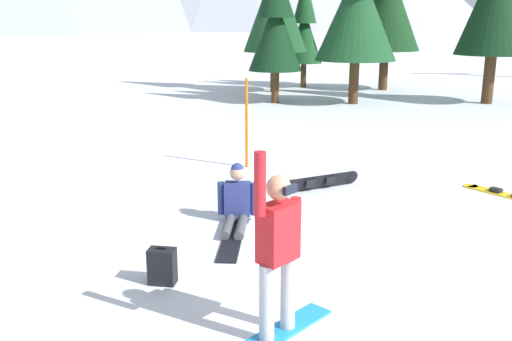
{
  "coord_description": "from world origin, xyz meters",
  "views": [
    {
      "loc": [
        -1.83,
        -5.92,
        3.08
      ],
      "look_at": [
        -2.13,
        1.95,
        1.0
      ],
      "focal_mm": 40.32,
      "sensor_mm": 36.0,
      "label": 1
    }
  ],
  "objects_px": {
    "trail_marker_pole": "(247,124)",
    "loose_snowboard_near_left": "(507,195)",
    "pine_tree_young": "(276,21)",
    "loose_snowboard_far_spare": "(319,182)",
    "snowboarder_foreground": "(278,251)",
    "snowboarder_midground": "(236,205)",
    "pine_tree_broad": "(304,26)",
    "backpack_black": "(163,266)"
  },
  "relations": [
    {
      "from": "trail_marker_pole",
      "to": "loose_snowboard_near_left",
      "type": "bearing_deg",
      "value": -21.77
    },
    {
      "from": "trail_marker_pole",
      "to": "pine_tree_young",
      "type": "relative_size",
      "value": 0.34
    },
    {
      "from": "loose_snowboard_far_spare",
      "to": "snowboarder_foreground",
      "type": "bearing_deg",
      "value": -98.52
    },
    {
      "from": "trail_marker_pole",
      "to": "pine_tree_young",
      "type": "distance_m",
      "value": 10.05
    },
    {
      "from": "snowboarder_midground",
      "to": "snowboarder_foreground",
      "type": "bearing_deg",
      "value": -78.75
    },
    {
      "from": "loose_snowboard_far_spare",
      "to": "loose_snowboard_near_left",
      "type": "relative_size",
      "value": 1.05
    },
    {
      "from": "snowboarder_foreground",
      "to": "pine_tree_young",
      "type": "height_order",
      "value": "pine_tree_young"
    },
    {
      "from": "snowboarder_foreground",
      "to": "pine_tree_young",
      "type": "distance_m",
      "value": 16.73
    },
    {
      "from": "loose_snowboard_far_spare",
      "to": "pine_tree_broad",
      "type": "xyz_separation_m",
      "value": [
        0.39,
        16.61,
        2.63
      ]
    },
    {
      "from": "pine_tree_broad",
      "to": "pine_tree_young",
      "type": "bearing_deg",
      "value": -104.03
    },
    {
      "from": "loose_snowboard_far_spare",
      "to": "backpack_black",
      "type": "relative_size",
      "value": 3.36
    },
    {
      "from": "pine_tree_young",
      "to": "snowboarder_midground",
      "type": "bearing_deg",
      "value": -92.16
    },
    {
      "from": "pine_tree_young",
      "to": "pine_tree_broad",
      "type": "xyz_separation_m",
      "value": [
        1.29,
        5.15,
        -0.23
      ]
    },
    {
      "from": "loose_snowboard_far_spare",
      "to": "trail_marker_pole",
      "type": "xyz_separation_m",
      "value": [
        -1.44,
        1.64,
        0.8
      ]
    },
    {
      "from": "backpack_black",
      "to": "trail_marker_pole",
      "type": "relative_size",
      "value": 0.25
    },
    {
      "from": "loose_snowboard_far_spare",
      "to": "trail_marker_pole",
      "type": "height_order",
      "value": "trail_marker_pole"
    },
    {
      "from": "snowboarder_foreground",
      "to": "pine_tree_young",
      "type": "bearing_deg",
      "value": 90.45
    },
    {
      "from": "snowboarder_foreground",
      "to": "pine_tree_young",
      "type": "xyz_separation_m",
      "value": [
        -0.13,
        16.6,
        2.09
      ]
    },
    {
      "from": "loose_snowboard_far_spare",
      "to": "backpack_black",
      "type": "height_order",
      "value": "backpack_black"
    },
    {
      "from": "loose_snowboard_near_left",
      "to": "trail_marker_pole",
      "type": "distance_m",
      "value": 5.24
    },
    {
      "from": "loose_snowboard_far_spare",
      "to": "backpack_black",
      "type": "bearing_deg",
      "value": -118.18
    },
    {
      "from": "snowboarder_foreground",
      "to": "trail_marker_pole",
      "type": "bearing_deg",
      "value": 95.65
    },
    {
      "from": "snowboarder_foreground",
      "to": "snowboarder_midground",
      "type": "bearing_deg",
      "value": 101.25
    },
    {
      "from": "loose_snowboard_far_spare",
      "to": "backpack_black",
      "type": "distance_m",
      "value": 4.55
    },
    {
      "from": "snowboarder_midground",
      "to": "backpack_black",
      "type": "relative_size",
      "value": 3.85
    },
    {
      "from": "snowboarder_foreground",
      "to": "pine_tree_broad",
      "type": "height_order",
      "value": "pine_tree_broad"
    },
    {
      "from": "pine_tree_young",
      "to": "pine_tree_broad",
      "type": "bearing_deg",
      "value": 75.97
    },
    {
      "from": "snowboarder_foreground",
      "to": "loose_snowboard_far_spare",
      "type": "relative_size",
      "value": 1.22
    },
    {
      "from": "snowboarder_midground",
      "to": "loose_snowboard_far_spare",
      "type": "relative_size",
      "value": 1.15
    },
    {
      "from": "backpack_black",
      "to": "trail_marker_pole",
      "type": "xyz_separation_m",
      "value": [
        0.71,
        5.64,
        0.73
      ]
    },
    {
      "from": "snowboarder_foreground",
      "to": "loose_snowboard_near_left",
      "type": "bearing_deg",
      "value": 49.72
    },
    {
      "from": "loose_snowboard_far_spare",
      "to": "pine_tree_young",
      "type": "height_order",
      "value": "pine_tree_young"
    },
    {
      "from": "backpack_black",
      "to": "pine_tree_young",
      "type": "height_order",
      "value": "pine_tree_young"
    },
    {
      "from": "backpack_black",
      "to": "pine_tree_broad",
      "type": "relative_size",
      "value": 0.09
    },
    {
      "from": "snowboarder_midground",
      "to": "pine_tree_broad",
      "type": "height_order",
      "value": "pine_tree_broad"
    },
    {
      "from": "backpack_black",
      "to": "trail_marker_pole",
      "type": "height_order",
      "value": "trail_marker_pole"
    },
    {
      "from": "loose_snowboard_near_left",
      "to": "backpack_black",
      "type": "relative_size",
      "value": 3.2
    },
    {
      "from": "snowboarder_foreground",
      "to": "loose_snowboard_far_spare",
      "type": "distance_m",
      "value": 5.25
    },
    {
      "from": "loose_snowboard_near_left",
      "to": "snowboarder_midground",
      "type": "bearing_deg",
      "value": -160.8
    },
    {
      "from": "trail_marker_pole",
      "to": "pine_tree_young",
      "type": "height_order",
      "value": "pine_tree_young"
    },
    {
      "from": "pine_tree_broad",
      "to": "snowboarder_midground",
      "type": "bearing_deg",
      "value": -95.52
    },
    {
      "from": "snowboarder_foreground",
      "to": "loose_snowboard_far_spare",
      "type": "height_order",
      "value": "snowboarder_foreground"
    }
  ]
}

